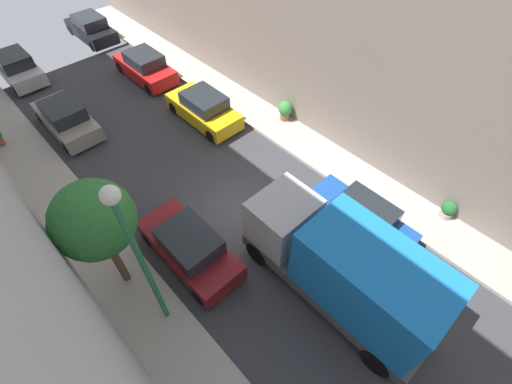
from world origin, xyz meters
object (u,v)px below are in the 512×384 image
Objects in this scene: potted_plant_5 at (285,110)px; parked_car_right_1 at (204,109)px; potted_plant_4 at (448,209)px; lamp_post at (136,248)px; parked_car_left_2 at (66,119)px; delivery_truck at (344,268)px; parked_car_right_3 at (91,29)px; parked_car_right_0 at (359,219)px; parked_car_left_1 at (190,247)px; parked_car_left_3 at (17,67)px; parked_car_right_2 at (145,67)px; street_tree_2 at (94,220)px.

parked_car_right_1 is at bearing 135.31° from potted_plant_5.
lamp_post is (-10.34, 4.24, 3.60)m from potted_plant_4.
parked_car_left_2 is 14.89m from delivery_truck.
potted_plant_4 is (3.04, -23.74, -0.15)m from parked_car_right_3.
parked_car_right_1 reaches higher than potted_plant_4.
delivery_truck reaches higher than parked_car_right_0.
parked_car_left_2 is 1.00× the size of parked_car_right_3.
parked_car_right_0 is (5.40, -13.49, 0.00)m from parked_car_left_2.
parked_car_left_1 is 16.62m from parked_car_left_3.
parked_car_left_1 and parked_car_right_2 have the same top height.
parked_car_right_0 and parked_car_right_1 have the same top height.
parked_car_left_3 reaches higher than potted_plant_5.
parked_car_right_0 is 3.11m from delivery_truck.
delivery_truck is (-2.70, -16.12, 1.07)m from parked_car_right_2.
potted_plant_4 is (3.04, -17.07, -0.15)m from parked_car_right_2.
street_tree_2 is 5.62× the size of potted_plant_4.
parked_car_left_1 is 1.00× the size of parked_car_left_2.
delivery_truck is at bearing -157.58° from parked_car_right_0.
delivery_truck is (-2.70, -10.62, 1.07)m from parked_car_right_1.
delivery_truck reaches higher than parked_car_right_2.
parked_car_left_1 is at bearing 147.11° from potted_plant_4.
potted_plant_4 is at bearing -61.51° from parked_car_left_2.
potted_plant_4 is at bearing -75.26° from parked_car_right_1.
parked_car_left_2 and parked_car_right_0 have the same top height.
parked_car_right_0 is 3.68m from potted_plant_4.
parked_car_left_1 and parked_car_right_1 have the same top height.
street_tree_2 is at bearing -113.47° from parked_car_right_3.
parked_car_left_1 is 5.36m from delivery_truck.
parked_car_left_2 is 5.61m from parked_car_right_2.
lamp_post is at bearing -156.46° from potted_plant_5.
street_tree_2 reaches higher than parked_car_left_1.
parked_car_left_2 is 1.00× the size of parked_car_right_0.
parked_car_left_3 is 0.67× the size of lamp_post.
parked_car_left_1 is 0.64× the size of delivery_truck.
potted_plant_4 is (8.44, -15.56, -0.15)m from parked_car_left_2.
parked_car_left_1 is 8.15m from parked_car_right_1.
delivery_truck is at bearing -79.53° from parked_car_left_2.
parked_car_right_1 is 0.92× the size of street_tree_2.
potted_plant_4 is (3.04, -2.06, -0.15)m from parked_car_right_0.
parked_car_left_1 is 10.06m from potted_plant_4.
parked_car_left_2 is 17.70m from potted_plant_4.
parked_car_right_2 is (5.40, 1.51, 0.00)m from parked_car_left_2.
lamp_post is at bearing -147.23° from parked_car_left_1.
street_tree_2 is at bearing 158.94° from parked_car_left_1.
parked_car_right_2 is 4.08× the size of potted_plant_5.
parked_car_left_3 is at bearing 82.16° from street_tree_2.
parked_car_left_2 reaches higher than potted_plant_4.
potted_plant_5 is (2.91, 6.62, 0.01)m from parked_car_right_0.
parked_car_right_3 reaches higher than potted_plant_4.
parked_car_right_2 is at bearing 15.66° from parked_car_left_2.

